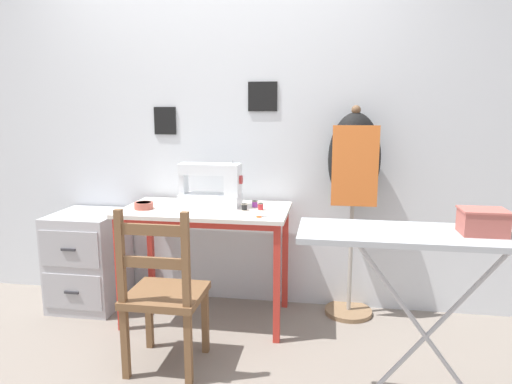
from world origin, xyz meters
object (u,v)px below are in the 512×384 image
object	(u,v)px
fabric_bowl	(144,205)
thread_spool_near_machine	(244,207)
scissors	(264,216)
wooden_chair	(164,295)
dress_form	(354,169)
thread_spool_far_edge	(261,207)
storage_box	(483,222)
ironing_board	(432,244)
filing_cabinet	(89,259)
sewing_machine	(213,186)
thread_spool_mid_table	(255,204)

from	to	relation	value
fabric_bowl	thread_spool_near_machine	size ratio (longest dim) A/B	2.75
scissors	wooden_chair	xyz separation A→B (m)	(-0.47, -0.44, -0.34)
dress_form	thread_spool_far_edge	bearing A→B (deg)	-159.71
thread_spool_far_edge	storage_box	world-z (taller)	storage_box
fabric_bowl	ironing_board	size ratio (longest dim) A/B	0.11
filing_cabinet	storage_box	xyz separation A→B (m)	(2.29, -0.98, 0.61)
wooden_chair	storage_box	distance (m)	1.58
ironing_board	scissors	bearing A→B (deg)	137.95
sewing_machine	thread_spool_far_edge	world-z (taller)	sewing_machine
ironing_board	storage_box	bearing A→B (deg)	1.12
thread_spool_far_edge	thread_spool_mid_table	bearing A→B (deg)	124.85
sewing_machine	filing_cabinet	size ratio (longest dim) A/B	0.62
fabric_bowl	thread_spool_far_edge	xyz separation A→B (m)	(0.75, 0.09, -0.00)
wooden_chair	thread_spool_near_machine	bearing A→B (deg)	61.24
fabric_bowl	dress_form	xyz separation A→B (m)	(1.33, 0.30, 0.22)
thread_spool_far_edge	ironing_board	size ratio (longest dim) A/B	0.04
thread_spool_far_edge	ironing_board	xyz separation A→B (m)	(0.85, -0.90, 0.06)
filing_cabinet	dress_form	bearing A→B (deg)	4.13
wooden_chair	ironing_board	world-z (taller)	wooden_chair
fabric_bowl	thread_spool_near_machine	world-z (taller)	fabric_bowl
thread_spool_mid_table	dress_form	distance (m)	0.69
sewing_machine	ironing_board	world-z (taller)	sewing_machine
scissors	thread_spool_far_edge	world-z (taller)	thread_spool_far_edge
thread_spool_far_edge	storage_box	xyz separation A→B (m)	(1.04, -0.90, 0.16)
thread_spool_mid_table	storage_box	distance (m)	1.47
thread_spool_near_machine	fabric_bowl	bearing A→B (deg)	-174.54
thread_spool_mid_table	scissors	bearing A→B (deg)	-68.95
filing_cabinet	thread_spool_mid_table	bearing A→B (deg)	-0.65
ironing_board	thread_spool_near_machine	bearing A→B (deg)	137.25
sewing_machine	thread_spool_mid_table	distance (m)	0.30
filing_cabinet	ironing_board	xyz separation A→B (m)	(2.10, -0.99, 0.51)
sewing_machine	fabric_bowl	distance (m)	0.46
thread_spool_mid_table	filing_cabinet	size ratio (longest dim) A/B	0.07
scissors	thread_spool_mid_table	size ratio (longest dim) A/B	3.01
thread_spool_far_edge	dress_form	size ratio (longest dim) A/B	0.03
thread_spool_near_machine	thread_spool_mid_table	bearing A→B (deg)	61.60
ironing_board	sewing_machine	bearing A→B (deg)	140.26
wooden_chair	filing_cabinet	world-z (taller)	wooden_chair
sewing_machine	storage_box	world-z (taller)	sewing_machine
filing_cabinet	dress_form	size ratio (longest dim) A/B	0.48
scissors	dress_form	bearing A→B (deg)	36.52
thread_spool_near_machine	ironing_board	xyz separation A→B (m)	(0.95, -0.88, 0.06)
thread_spool_near_machine	storage_box	world-z (taller)	storage_box
thread_spool_near_machine	sewing_machine	bearing A→B (deg)	156.34
sewing_machine	thread_spool_mid_table	xyz separation A→B (m)	(0.28, -0.00, -0.11)
fabric_bowl	scissors	bearing A→B (deg)	-6.68
ironing_board	fabric_bowl	bearing A→B (deg)	152.89
filing_cabinet	storage_box	world-z (taller)	storage_box
sewing_machine	ironing_board	distance (m)	1.53
filing_cabinet	sewing_machine	bearing A→B (deg)	-0.68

